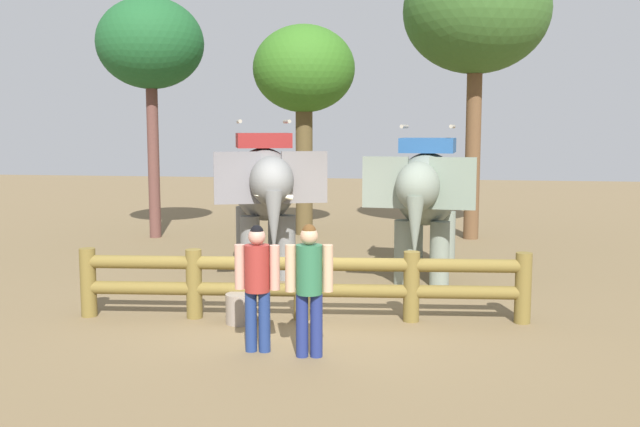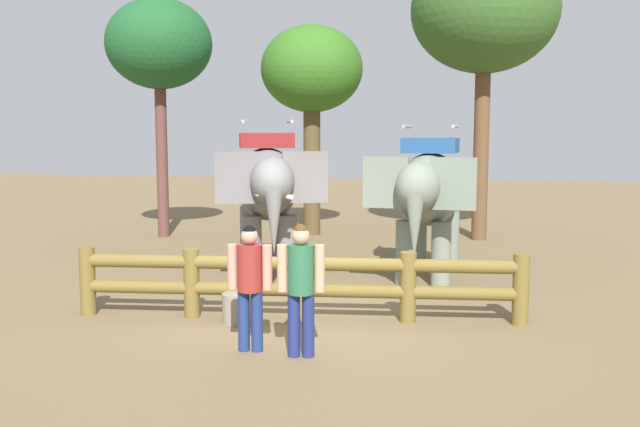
% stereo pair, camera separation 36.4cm
% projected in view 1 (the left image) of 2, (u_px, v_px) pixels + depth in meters
% --- Properties ---
extents(ground_plane, '(60.00, 60.00, 0.00)m').
position_uv_depth(ground_plane, '(303.00, 318.00, 10.86)').
color(ground_plane, brown).
extents(log_fence, '(6.74, 0.88, 1.05)m').
position_uv_depth(log_fence, '(302.00, 280.00, 10.71)').
color(log_fence, brown).
rests_on(log_fence, ground).
extents(elephant_near_left, '(2.47, 3.61, 3.02)m').
position_uv_depth(elephant_near_left, '(265.00, 188.00, 13.97)').
color(elephant_near_left, slate).
rests_on(elephant_near_left, ground).
extents(elephant_center, '(1.94, 3.43, 2.92)m').
position_uv_depth(elephant_center, '(426.00, 193.00, 13.53)').
color(elephant_center, slate).
rests_on(elephant_center, ground).
extents(tourist_woman_in_black, '(0.59, 0.37, 1.69)m').
position_uv_depth(tourist_woman_in_black, '(309.00, 281.00, 8.91)').
color(tourist_woman_in_black, navy).
rests_on(tourist_woman_in_black, ground).
extents(tourist_man_in_blue, '(0.58, 0.34, 1.64)m').
position_uv_depth(tourist_man_in_blue, '(257.00, 279.00, 9.13)').
color(tourist_man_in_blue, navy).
rests_on(tourist_man_in_blue, ground).
extents(tree_far_left, '(3.67, 3.67, 7.34)m').
position_uv_depth(tree_far_left, '(476.00, 13.00, 17.97)').
color(tree_far_left, brown).
rests_on(tree_far_left, ground).
extents(tree_back_center, '(2.72, 2.72, 6.17)m').
position_uv_depth(tree_back_center, '(150.00, 46.00, 18.29)').
color(tree_back_center, brown).
rests_on(tree_back_center, ground).
extents(tree_far_right, '(2.69, 2.69, 5.56)m').
position_uv_depth(tree_far_right, '(304.00, 73.00, 18.90)').
color(tree_far_right, brown).
rests_on(tree_far_right, ground).
extents(feed_bucket, '(0.46, 0.46, 0.44)m').
position_uv_depth(feed_bucket, '(241.00, 308.00, 10.57)').
color(feed_bucket, gray).
rests_on(feed_bucket, ground).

